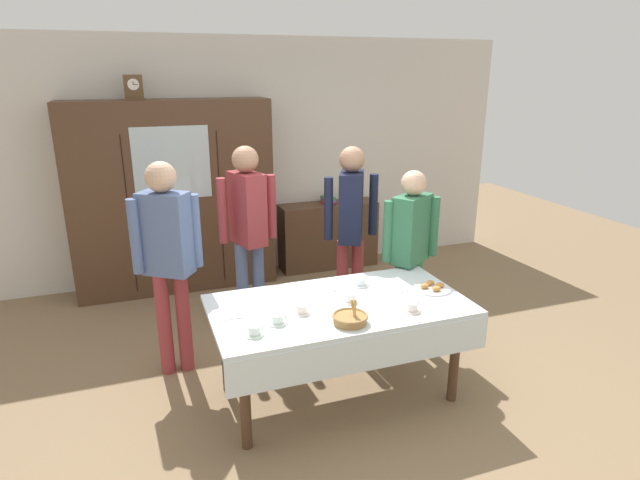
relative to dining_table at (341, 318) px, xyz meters
The scene contains 22 objects.
ground_plane 0.69m from the dining_table, 90.00° to the left, with size 12.00×12.00×0.00m, color #846B4C.
back_wall 2.97m from the dining_table, 90.00° to the left, with size 6.40×0.10×2.70m, color silver.
dining_table is the anchor object (origin of this frame).
wall_cabinet 2.77m from the dining_table, 109.17° to the left, with size 2.11×0.46×2.05m.
mantel_clock 3.23m from the dining_table, 114.66° to the left, with size 0.18×0.11×0.24m.
bookshelf_low 2.80m from the dining_table, 71.15° to the left, with size 1.19×0.35×0.80m.
book_stack 2.80m from the dining_table, 71.15° to the left, with size 0.16×0.21×0.08m.
tea_cup_center 0.15m from the dining_table, 18.83° to the left, with size 0.13×0.13×0.06m.
tea_cup_mid_left 0.53m from the dining_table, 165.68° to the right, with size 0.13×0.13×0.06m.
tea_cup_mid_right 0.41m from the dining_table, 45.25° to the left, with size 0.13×0.13×0.06m.
tea_cup_back_edge 0.72m from the dining_table, 161.23° to the right, with size 0.13×0.13×0.06m.
tea_cup_near_left 0.51m from the dining_table, 31.72° to the right, with size 0.13×0.13×0.06m.
tea_cup_near_right 0.33m from the dining_table, behind, with size 0.13×0.13×0.06m.
bread_basket 0.31m from the dining_table, 99.64° to the right, with size 0.24×0.24×0.16m.
pastry_plate 0.76m from the dining_table, ahead, with size 0.28×0.28×0.05m.
spoon_back_edge 0.26m from the dining_table, 84.30° to the left, with size 0.12×0.02×0.01m.
spoon_mid_left 0.74m from the dining_table, behind, with size 0.12×0.02×0.01m.
spoon_near_right 0.54m from the dining_table, ahead, with size 0.12×0.02×0.01m.
person_behind_table_right 1.10m from the dining_table, 34.23° to the left, with size 0.52×0.36×1.55m.
person_beside_shelf 1.41m from the dining_table, 143.97° to the left, with size 0.52×0.37×1.71m.
person_near_right_end 1.30m from the dining_table, 63.95° to the left, with size 0.52×0.41×1.70m.
person_behind_table_left 1.41m from the dining_table, 105.84° to the left, with size 0.52×0.40×1.72m.
Camera 1 is at (-1.29, -3.38, 2.33)m, focal length 29.63 mm.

